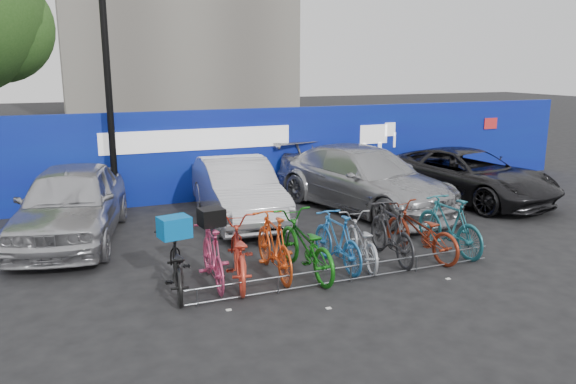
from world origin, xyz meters
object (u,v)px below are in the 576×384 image
lamppost (108,77)px  bike_0 (176,265)px  car_1 (237,190)px  car_3 (467,175)px  bike_rack (351,273)px  car_2 (364,179)px  bike_4 (305,245)px  bike_8 (421,232)px  bike_1 (213,255)px  bike_3 (274,245)px  bike_5 (337,240)px  bike_7 (392,232)px  bike_2 (238,252)px  bike_6 (361,241)px  car_0 (71,203)px  bike_9 (449,225)px

lamppost → bike_0: (0.43, -5.33, -2.81)m
car_1 → car_3: bearing=-0.1°
bike_rack → lamppost: bearing=118.1°
car_2 → bike_4: size_ratio=2.65×
car_3 → bike_8: 5.09m
car_1 → bike_1: (-1.53, -3.65, -0.20)m
lamppost → bike_3: size_ratio=3.31×
car_3 → bike_5: car_3 is taller
bike_rack → bike_3: (-1.08, 0.77, 0.39)m
bike_rack → car_3: (5.62, 4.01, 0.52)m
car_3 → bike_7: (-4.42, -3.33, -0.14)m
bike_5 → bike_7: (1.09, -0.04, 0.03)m
bike_0 → bike_2: bike_2 is taller
car_1 → car_3: (6.24, -0.41, -0.03)m
bike_5 → bike_6: 0.48m
bike_0 → bike_2: (1.04, 0.06, 0.06)m
car_3 → bike_2: bearing=-168.7°
bike_5 → bike_3: bearing=-5.2°
bike_3 → bike_6: bearing=179.8°
car_0 → lamppost: bearing=72.6°
car_3 → bike_9: car_3 is taller
bike_2 → bike_4: bike_4 is taller
bike_4 → bike_8: (2.37, 0.02, -0.03)m
car_0 → car_3: bearing=11.3°
bike_1 → bike_3: 1.08m
car_0 → bike_2: (2.50, -3.47, -0.27)m
bike_0 → bike_2: bearing=-169.3°
bike_2 → bike_6: (2.31, -0.03, -0.07)m
bike_1 → bike_0: bearing=13.0°
car_0 → bike_5: 5.57m
bike_rack → bike_3: bearing=144.4°
bike_1 → bike_7: (3.35, -0.09, 0.04)m
lamppost → bike_1: lamppost is taller
car_2 → bike_6: size_ratio=3.13×
bike_8 → bike_3: bearing=-12.2°
bike_0 → bike_8: size_ratio=0.92×
lamppost → car_3: 9.41m
bike_3 → bike_4: bearing=165.4°
bike_0 → bike_3: bearing=-169.2°
lamppost → bike_5: (3.30, -5.28, -2.76)m
car_3 → bike_0: (-8.40, -3.34, -0.22)m
car_0 → bike_5: (4.33, -3.48, -0.28)m
bike_3 → bike_8: bike_3 is taller
bike_5 → bike_9: 2.37m
car_1 → bike_3: bearing=-93.5°
car_2 → bike_0: bearing=-161.7°
car_0 → car_3: 9.85m
bike_3 → bike_8: (2.88, -0.13, -0.06)m
bike_3 → bike_5: bike_3 is taller
car_3 → bike_7: size_ratio=2.71×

